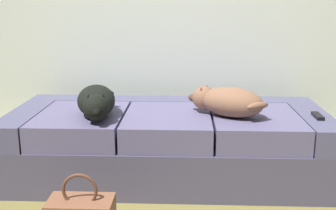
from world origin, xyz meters
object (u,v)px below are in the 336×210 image
at_px(dog_dark, 96,102).
at_px(dog_tan, 227,101).
at_px(couch, 168,143).
at_px(tv_remote, 318,116).

xyz_separation_m(dog_dark, dog_tan, (0.83, 0.05, -0.00)).
relative_size(couch, tv_remote, 14.13).
relative_size(couch, dog_tan, 4.03).
xyz_separation_m(dog_tan, tv_remote, (0.58, -0.02, -0.08)).
distance_m(dog_dark, dog_tan, 0.83).
bearing_deg(couch, dog_dark, -158.85).
height_order(couch, dog_tan, dog_tan).
bearing_deg(dog_dark, tv_remote, 1.39).
relative_size(dog_dark, dog_tan, 1.07).
distance_m(dog_dark, tv_remote, 1.41).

